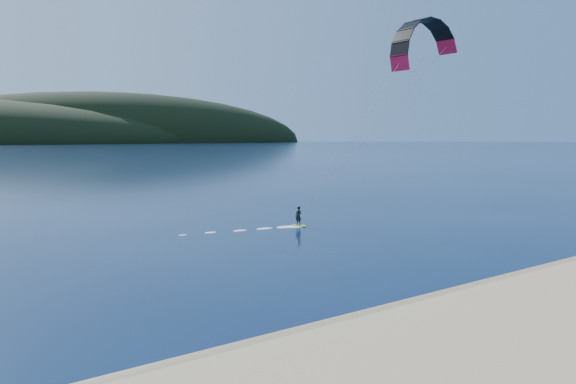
{
  "coord_description": "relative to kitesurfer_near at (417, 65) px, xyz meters",
  "views": [
    {
      "loc": [
        -13.89,
        -11.34,
        7.62
      ],
      "look_at": [
        1.76,
        10.0,
        5.0
      ],
      "focal_mm": 34.57,
      "sensor_mm": 36.0,
      "label": 1
    }
  ],
  "objects": [
    {
      "name": "kitesurfer_near",
      "position": [
        0.0,
        0.0,
        0.0
      ],
      "size": [
        23.48,
        8.55,
        17.64
      ],
      "color": "#BDD318",
      "rests_on": "ground"
    },
    {
      "name": "ground",
      "position": [
        -23.26,
        -20.79,
        -13.71
      ],
      "size": [
        1800.0,
        1800.0,
        0.0
      ],
      "primitive_type": "plane",
      "color": "#08163B",
      "rests_on": "ground"
    },
    {
      "name": "wet_sand",
      "position": [
        -23.26,
        -16.29,
        -13.66
      ],
      "size": [
        220.0,
        2.5,
        0.1
      ],
      "color": "#866A4E",
      "rests_on": "ground"
    }
  ]
}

